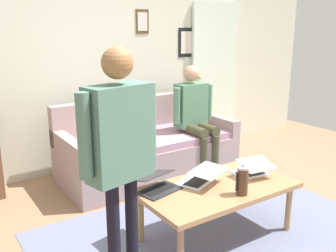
% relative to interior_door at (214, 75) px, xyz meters
% --- Properties ---
extents(ground_plane, '(7.68, 7.68, 0.00)m').
position_rel_interior_door_xyz_m(ground_plane, '(1.73, 2.11, -1.02)').
color(ground_plane, '#957153').
extents(area_rug, '(2.84, 2.12, 0.01)m').
position_rel_interior_door_xyz_m(area_rug, '(1.73, 2.19, -1.02)').
color(area_rug, slate).
rests_on(area_rug, ground_plane).
extents(back_wall, '(7.04, 0.11, 2.70)m').
position_rel_interior_door_xyz_m(back_wall, '(1.73, -0.09, 0.33)').
color(back_wall, silver).
rests_on(back_wall, ground_plane).
extents(interior_door, '(0.82, 0.09, 2.05)m').
position_rel_interior_door_xyz_m(interior_door, '(0.00, 0.00, 0.00)').
color(interior_door, silver).
rests_on(interior_door, ground_plane).
extents(couch, '(2.02, 0.92, 0.88)m').
position_rel_interior_door_xyz_m(couch, '(1.51, 0.58, -0.72)').
color(couch, '#A28787').
rests_on(couch, ground_plane).
extents(coffee_table, '(1.29, 0.70, 0.45)m').
position_rel_interior_door_xyz_m(coffee_table, '(1.73, 2.09, -0.62)').
color(coffee_table, '#A97950').
rests_on(coffee_table, ground_plane).
extents(laptop_left, '(0.33, 0.36, 0.15)m').
position_rel_interior_door_xyz_m(laptop_left, '(1.32, 2.07, -0.53)').
color(laptop_left, silver).
rests_on(laptop_left, coffee_table).
extents(laptop_center, '(0.39, 0.35, 0.14)m').
position_rel_interior_door_xyz_m(laptop_center, '(2.18, 1.88, -0.53)').
color(laptop_center, '#28282D').
rests_on(laptop_center, coffee_table).
extents(laptop_right, '(0.44, 0.44, 0.13)m').
position_rel_interior_door_xyz_m(laptop_right, '(1.81, 1.96, -0.53)').
color(laptop_right, silver).
rests_on(laptop_right, coffee_table).
extents(french_press, '(0.11, 0.09, 0.26)m').
position_rel_interior_door_xyz_m(french_press, '(1.68, 2.31, -0.46)').
color(french_press, '#4C3323').
rests_on(french_press, coffee_table).
extents(person_standing, '(0.57, 0.26, 1.61)m').
position_rel_interior_door_xyz_m(person_standing, '(2.70, 2.29, 0.01)').
color(person_standing, black).
rests_on(person_standing, ground_plane).
extents(person_seated, '(0.55, 0.51, 1.28)m').
position_rel_interior_door_xyz_m(person_seated, '(0.98, 0.81, -0.30)').
color(person_seated, '#44432C').
rests_on(person_seated, ground_plane).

